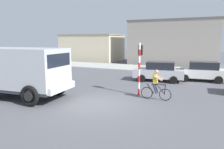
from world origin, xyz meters
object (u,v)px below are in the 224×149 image
cyclist (156,85)px  traffic_light_pole (140,62)px  car_white_mid (159,71)px  car_red_near (202,71)px  truck_foreground (21,70)px

cyclist → traffic_light_pole: size_ratio=0.54×
cyclist → car_white_mid: 5.74m
car_red_near → truck_foreground: bearing=-132.7°
cyclist → traffic_light_pole: bearing=151.3°
truck_foreground → car_red_near: truck_foreground is taller
cyclist → car_red_near: 7.49m
truck_foreground → traffic_light_pole: 6.97m
cyclist → truck_foreground: bearing=-158.2°
truck_foreground → cyclist: (7.18, 2.87, -0.80)m
truck_foreground → car_white_mid: 10.49m
car_white_mid → cyclist: bearing=-79.0°
truck_foreground → traffic_light_pole: traffic_light_pole is taller
truck_foreground → cyclist: size_ratio=3.25×
car_white_mid → traffic_light_pole: bearing=-91.0°
cyclist → car_white_mid: (-1.09, 5.63, -0.05)m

